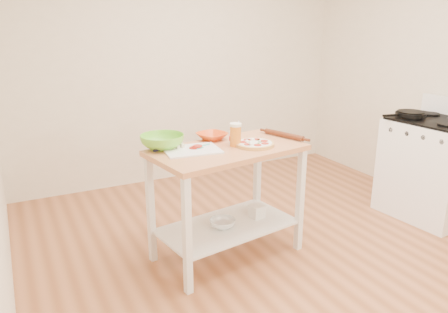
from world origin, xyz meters
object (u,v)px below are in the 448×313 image
pizza (254,144)px  green_bowl (162,141)px  orange_bowl (212,136)px  prep_island (227,179)px  knife (164,148)px  beer_pint (235,135)px  shelf_glass_bowl (222,223)px  spatula (202,146)px  skillet (410,114)px  yogurt_tub (235,138)px  shelf_bin (257,211)px  rolling_pin (284,135)px  cutting_board (191,150)px  gas_stove (432,168)px

pizza → green_bowl: (-0.65, 0.26, 0.04)m
orange_bowl → prep_island: bearing=-89.9°
knife → green_bowl: size_ratio=0.78×
beer_pint → shelf_glass_bowl: bearing=-166.6°
spatula → knife: 0.28m
prep_island → skillet: skillet is taller
yogurt_tub → shelf_bin: 0.67m
yogurt_tub → rolling_pin: size_ratio=0.49×
pizza → yogurt_tub: yogurt_tub is taller
cutting_board → shelf_glass_bowl: cutting_board is taller
spatula → shelf_bin: bearing=-20.8°
skillet → knife: 2.40m
spatula → shelf_glass_bowl: bearing=-48.5°
shelf_bin → green_bowl: bearing=164.9°
gas_stove → prep_island: bearing=169.5°
cutting_board → spatula: size_ratio=2.98×
cutting_board → beer_pint: 0.36m
spatula → green_bowl: green_bowl is taller
prep_island → beer_pint: (0.08, 0.01, 0.34)m
rolling_pin → skillet: bearing=-2.0°
skillet → knife: skillet is taller
beer_pint → rolling_pin: beer_pint is taller
spatula → beer_pint: bearing=-26.9°
prep_island → orange_bowl: (-0.00, 0.27, 0.28)m
green_bowl → beer_pint: size_ratio=1.85×
green_bowl → shelf_glass_bowl: size_ratio=1.58×
knife → skillet: bearing=-24.5°
cutting_board → spatula: bearing=18.7°
skillet → rolling_pin: (-1.39, 0.05, -0.05)m
prep_island → gas_stove: (2.09, -0.20, -0.17)m
prep_island → orange_bowl: size_ratio=5.35×
spatula → yogurt_tub: bearing=-18.4°
skillet → shelf_glass_bowl: bearing=-167.8°
spatula → yogurt_tub: 0.27m
prep_island → yogurt_tub: size_ratio=6.59×
pizza → shelf_bin: pizza is taller
skillet → pizza: skillet is taller
gas_stove → cutting_board: size_ratio=2.57×
skillet → green_bowl: bearing=-173.4°
knife → green_bowl: (0.01, 0.07, 0.03)m
gas_stove → spatula: size_ratio=7.66×
pizza → shelf_glass_bowl: pizza is taller
green_bowl → pizza: bearing=-21.7°
shelf_bin → gas_stove: bearing=-6.8°
rolling_pin → shelf_bin: size_ratio=3.58×
spatula → orange_bowl: orange_bowl is taller
cutting_board → spatula: 0.10m
pizza → rolling_pin: (0.34, 0.10, 0.01)m
yogurt_tub → rolling_pin: (0.46, 0.00, -0.03)m
spatula → knife: bearing=150.0°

